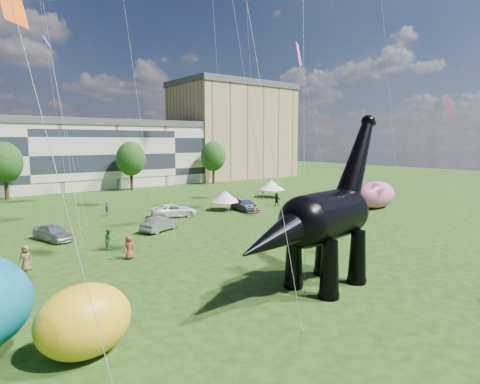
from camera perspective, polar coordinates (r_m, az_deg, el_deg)
ground at (r=28.24m, az=12.92°, el=-11.52°), size 220.00×220.00×0.00m
terrace_row at (r=79.93m, az=-28.48°, el=4.25°), size 78.00×11.00×12.00m
apartment_block at (r=101.97m, az=-1.04°, el=8.41°), size 28.00×18.00×22.00m
tree_mid_left at (r=70.44m, az=-30.52°, el=4.07°), size 5.20×5.20×9.44m
tree_mid_right at (r=75.59m, az=-15.28°, el=4.97°), size 5.20×5.20×9.44m
tree_far_right at (r=84.11m, az=-3.83°, el=5.42°), size 5.20×5.20×9.44m
dinosaur_sculpture at (r=24.80m, az=11.58°, el=-3.97°), size 13.78×4.62×11.21m
car_silver at (r=40.24m, az=-25.09°, el=-5.23°), size 3.06×4.83×1.53m
car_grey at (r=41.12m, az=-11.28°, el=-4.46°), size 4.71×3.25×1.47m
car_white at (r=48.47m, az=-9.38°, el=-2.61°), size 5.89×3.72×1.51m
car_dark at (r=52.03m, az=0.73°, el=-1.84°), size 2.74×5.45×1.52m
gazebo_near at (r=52.26m, az=-2.12°, el=-0.64°), size 4.83×4.83×2.57m
gazebo_far at (r=64.51m, az=4.50°, el=0.98°), size 4.84×4.84×2.77m
inflatable_pink at (r=56.76m, az=18.75°, el=-0.39°), size 7.40×3.94×3.62m
inflatable_yellow at (r=18.75m, az=-21.27°, el=-16.70°), size 4.27×3.43×3.09m
visitors at (r=37.79m, az=-6.32°, el=-5.17°), size 55.48×43.29×1.85m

